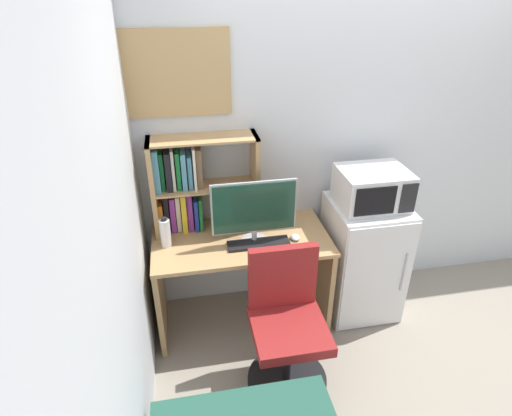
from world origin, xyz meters
TOP-DOWN VIEW (x-y plane):
  - wall_back at (0.40, 0.02)m, footprint 6.40×0.04m
  - wall_left at (-1.62, -1.60)m, footprint 0.04×4.40m
  - desk at (-0.93, -0.31)m, footprint 1.24×0.63m
  - hutch_bookshelf at (-1.26, -0.10)m, footprint 0.74×0.23m
  - monitor at (-0.85, -0.37)m, footprint 0.58×0.18m
  - keyboard at (-0.83, -0.42)m, footprint 0.43×0.12m
  - computer_mouse at (-0.56, -0.40)m, footprint 0.07×0.08m
  - water_bottle at (-1.44, -0.31)m, footprint 0.07×0.07m
  - mini_fridge at (0.00, -0.33)m, footprint 0.53×0.56m
  - microwave at (0.00, -0.32)m, footprint 0.47×0.39m
  - desk_chair at (-0.74, -0.89)m, footprint 0.52×0.52m
  - wall_corkboard at (-1.33, -0.01)m, footprint 0.78×0.02m

SIDE VIEW (x-z plane):
  - desk_chair at x=-0.74m, z-range -0.06..0.87m
  - mini_fridge at x=0.00m, z-range 0.00..0.92m
  - desk at x=-0.93m, z-range 0.14..0.89m
  - keyboard at x=-0.83m, z-range 0.74..0.76m
  - computer_mouse at x=-0.56m, z-range 0.74..0.78m
  - water_bottle at x=-1.44m, z-range 0.74..0.96m
  - monitor at x=-0.85m, z-range 0.77..1.22m
  - microwave at x=0.00m, z-range 0.92..1.19m
  - hutch_bookshelf at x=-1.26m, z-range 0.75..1.43m
  - wall_back at x=0.40m, z-range 0.00..2.60m
  - wall_left at x=-1.62m, z-range 0.00..2.60m
  - wall_corkboard at x=-1.33m, z-range 1.55..2.09m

